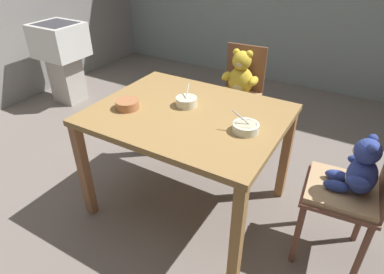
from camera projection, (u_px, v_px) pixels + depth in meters
ground_plane at (189, 204)px, 2.39m from camera, size 5.20×5.20×0.04m
dining_table at (188, 125)px, 2.04m from camera, size 1.15×0.91×0.73m
teddy_chair_far_center at (239, 87)px, 2.71m from camera, size 0.39×0.40×0.89m
teddy_chair_near_right at (354, 183)px, 1.72m from camera, size 0.42×0.42×0.93m
porridge_bowl_cream_center at (186, 101)px, 2.05m from camera, size 0.13×0.14×0.12m
porridge_bowl_terracotta_near_left at (127, 104)px, 2.02m from camera, size 0.15×0.15×0.05m
porridge_bowl_white_near_right at (246, 127)px, 1.79m from camera, size 0.16×0.15×0.12m
sink_basin at (62, 52)px, 3.53m from camera, size 0.48×0.43×0.86m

